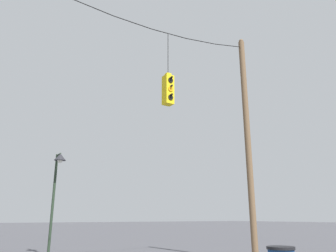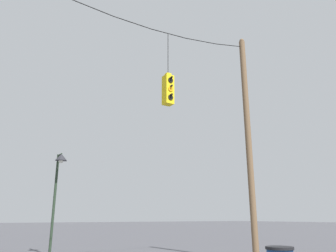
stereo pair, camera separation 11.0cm
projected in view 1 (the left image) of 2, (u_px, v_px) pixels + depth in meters
utility_pole_right at (248, 140)px, 13.85m from camera, size 0.26×0.26×9.57m
span_wire at (134, 18)px, 12.06m from camera, size 11.02×0.03×0.69m
traffic_light_near_left_pole at (168, 89)px, 12.15m from camera, size 0.34×0.46×2.93m
street_lamp at (57, 174)px, 15.16m from camera, size 0.54×0.92×4.54m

